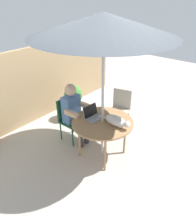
% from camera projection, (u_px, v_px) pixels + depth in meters
% --- Properties ---
extents(ground_plane, '(14.00, 14.00, 0.00)m').
position_uv_depth(ground_plane, '(102.00, 154.00, 4.12)').
color(ground_plane, '#ADA399').
extents(fence_back, '(5.36, 0.08, 1.69)m').
position_uv_depth(fence_back, '(31.00, 86.00, 4.82)').
color(fence_back, tan).
rests_on(fence_back, ground).
extents(patio_table, '(1.07, 1.07, 0.73)m').
position_uv_depth(patio_table, '(102.00, 124.00, 3.78)').
color(patio_table, '#9E754C').
rests_on(patio_table, ground).
extents(patio_umbrella, '(2.14, 2.14, 2.47)m').
position_uv_depth(patio_umbrella, '(104.00, 25.00, 2.98)').
color(patio_umbrella, '#B7B7BC').
rests_on(patio_umbrella, ground).
extents(chair_occupied, '(0.40, 0.40, 0.89)m').
position_uv_depth(chair_occupied, '(69.00, 116.00, 4.33)').
color(chair_occupied, '#194C2D').
rests_on(chair_occupied, ground).
extents(chair_empty, '(0.49, 0.49, 0.89)m').
position_uv_depth(chair_empty, '(121.00, 106.00, 4.68)').
color(chair_empty, '#B2A899').
rests_on(chair_empty, ground).
extents(person_seated, '(0.48, 0.48, 1.23)m').
position_uv_depth(person_seated, '(74.00, 111.00, 4.16)').
color(person_seated, '#4C72A5').
rests_on(person_seated, ground).
extents(laptop, '(0.32, 0.28, 0.21)m').
position_uv_depth(laptop, '(92.00, 114.00, 3.84)').
color(laptop, gray).
rests_on(laptop, patio_table).
extents(cat, '(0.20, 0.65, 0.17)m').
position_uv_depth(cat, '(117.00, 121.00, 3.60)').
color(cat, silver).
rests_on(cat, patio_table).
extents(potted_plant_by_chair, '(0.41, 0.41, 0.86)m').
position_uv_depth(potted_plant_by_chair, '(73.00, 100.00, 5.02)').
color(potted_plant_by_chair, '#9E5138').
rests_on(potted_plant_by_chair, ground).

